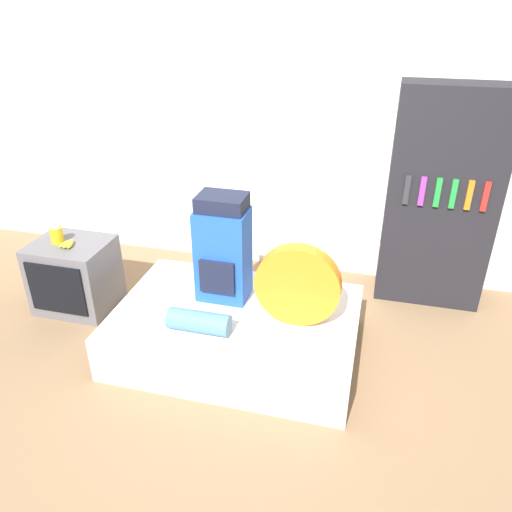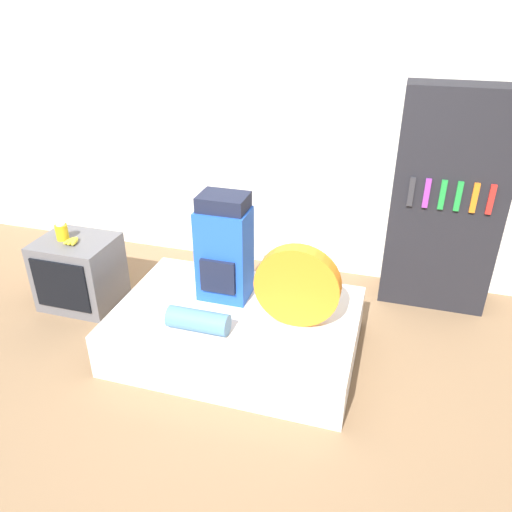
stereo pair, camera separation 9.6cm
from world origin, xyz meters
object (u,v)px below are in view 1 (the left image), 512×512
(bookshelf, at_px, (441,200))
(television, at_px, (75,275))
(tent_bag, at_px, (298,285))
(canister, at_px, (57,235))
(backpack, at_px, (223,249))
(sleeping_roll, at_px, (199,322))

(bookshelf, bearing_deg, television, -162.47)
(tent_bag, bearing_deg, bookshelf, 50.54)
(television, xyz_separation_m, canister, (-0.09, -0.00, 0.35))
(canister, height_order, bookshelf, bookshelf)
(television, bearing_deg, backpack, -2.40)
(tent_bag, xyz_separation_m, canister, (-1.92, 0.23, 0.02))
(canister, bearing_deg, sleeping_roll, -20.60)
(tent_bag, relative_size, sleeping_roll, 1.37)
(backpack, relative_size, tent_bag, 1.37)
(backpack, bearing_deg, sleeping_roll, -93.42)
(backpack, relative_size, sleeping_roll, 1.88)
(tent_bag, xyz_separation_m, television, (-1.83, 0.24, -0.33))
(backpack, distance_m, television, 1.34)
(canister, distance_m, bookshelf, 2.97)
(bookshelf, bearing_deg, sleeping_roll, -137.53)
(tent_bag, xyz_separation_m, bookshelf, (0.91, 1.10, 0.25))
(tent_bag, height_order, television, tent_bag)
(backpack, bearing_deg, canister, 177.89)
(sleeping_roll, distance_m, television, 1.35)
(backpack, xyz_separation_m, sleeping_roll, (-0.03, -0.45, -0.30))
(sleeping_roll, distance_m, bookshelf, 2.08)
(tent_bag, distance_m, bookshelf, 1.45)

